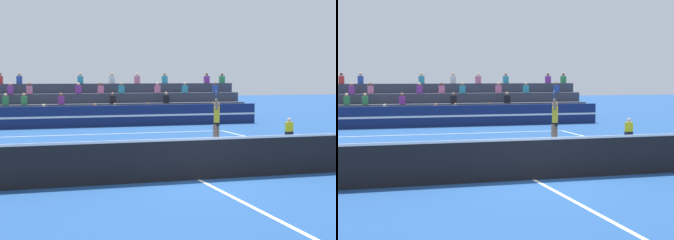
{
  "view_description": "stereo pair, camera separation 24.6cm",
  "coord_description": "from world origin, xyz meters",
  "views": [
    {
      "loc": [
        -4.78,
        -13.09,
        2.57
      ],
      "look_at": [
        0.81,
        5.31,
        1.1
      ],
      "focal_mm": 60.0,
      "sensor_mm": 36.0,
      "label": 1
    },
    {
      "loc": [
        -4.54,
        -13.16,
        2.57
      ],
      "look_at": [
        0.81,
        5.31,
        1.1
      ],
      "focal_mm": 60.0,
      "sensor_mm": 36.0,
      "label": 2
    }
  ],
  "objects": [
    {
      "name": "sponsor_banner_wall",
      "position": [
        0.0,
        15.67,
        0.55
      ],
      "size": [
        18.0,
        0.26,
        1.1
      ],
      "color": "navy",
      "rests_on": "ground"
    },
    {
      "name": "ball_kid_courtside",
      "position": [
        7.03,
        8.09,
        0.33
      ],
      "size": [
        0.3,
        0.36,
        0.84
      ],
      "color": "black",
      "rests_on": "ground"
    },
    {
      "name": "bleacher_stand",
      "position": [
        -0.0,
        18.84,
        0.84
      ],
      "size": [
        18.47,
        3.8,
        2.83
      ],
      "color": "#383D4C",
      "rests_on": "ground"
    },
    {
      "name": "court_lines",
      "position": [
        0.0,
        0.0,
        0.0
      ],
      "size": [
        11.1,
        23.9,
        0.01
      ],
      "color": "white",
      "rests_on": "ground"
    },
    {
      "name": "ground_plane",
      "position": [
        0.0,
        0.0,
        0.0
      ],
      "size": [
        120.0,
        120.0,
        0.0
      ],
      "primitive_type": "plane",
      "color": "navy"
    },
    {
      "name": "tennis_ball",
      "position": [
        -1.56,
        6.4,
        0.03
      ],
      "size": [
        0.07,
        0.07,
        0.07
      ],
      "primitive_type": "sphere",
      "color": "#C6DB33",
      "rests_on": "ground"
    },
    {
      "name": "tennis_player",
      "position": [
        2.67,
        5.48,
        0.98
      ],
      "size": [
        0.71,
        1.32,
        2.19
      ],
      "color": "#9E7051",
      "rests_on": "ground"
    },
    {
      "name": "tennis_net",
      "position": [
        0.0,
        0.0,
        0.54
      ],
      "size": [
        12.0,
        0.1,
        1.1
      ],
      "color": "black",
      "rests_on": "ground"
    }
  ]
}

